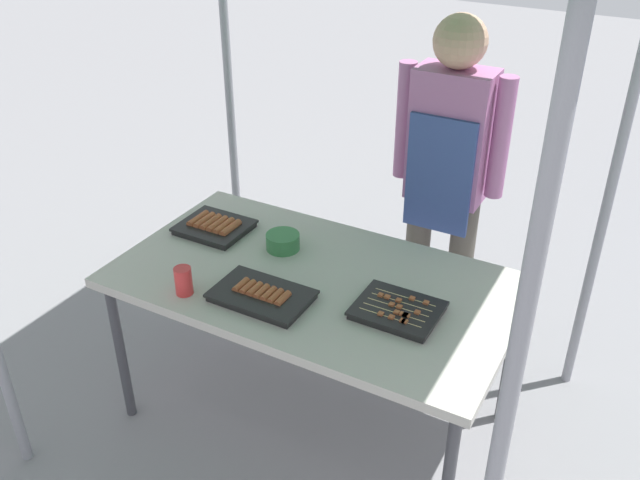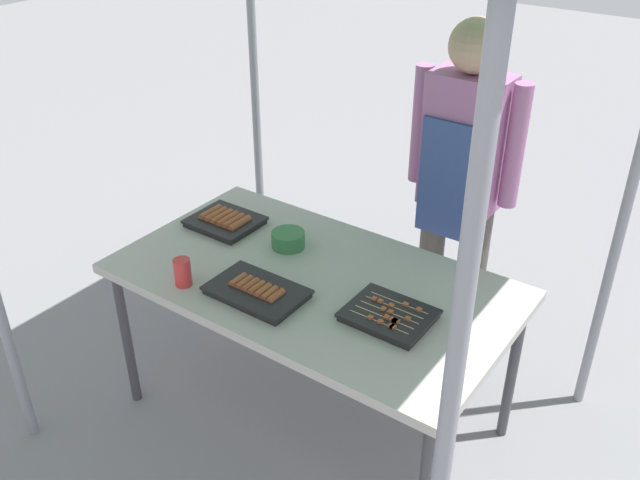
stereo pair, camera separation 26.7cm
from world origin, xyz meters
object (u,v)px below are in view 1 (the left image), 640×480
stall_table (314,289)px  drink_cup_near_edge (183,281)px  tray_meat_skewers (398,310)px  vendor_woman (447,167)px  tray_grilled_sausages (214,226)px  condiment_bowl (283,241)px  tray_pork_links (262,295)px

stall_table → drink_cup_near_edge: size_ratio=14.08×
tray_meat_skewers → vendor_woman: vendor_woman is taller
drink_cup_near_edge → tray_meat_skewers: bearing=19.3°
drink_cup_near_edge → tray_grilled_sausages: bearing=112.8°
tray_meat_skewers → condiment_bowl: 0.65m
tray_meat_skewers → vendor_woman: bearing=98.7°
stall_table → tray_grilled_sausages: 0.59m
stall_table → tray_pork_links: 0.26m
tray_meat_skewers → condiment_bowl: size_ratio=2.16×
tray_grilled_sausages → tray_meat_skewers: (0.97, -0.18, -0.00)m
tray_grilled_sausages → tray_pork_links: size_ratio=0.81×
tray_meat_skewers → tray_pork_links: 0.52m
tray_meat_skewers → stall_table: bearing=170.8°
tray_meat_skewers → vendor_woman: size_ratio=0.19×
tray_pork_links → vendor_woman: bearing=69.6°
tray_grilled_sausages → drink_cup_near_edge: drink_cup_near_edge is taller
tray_meat_skewers → drink_cup_near_edge: (-0.78, -0.27, 0.04)m
stall_table → vendor_woman: size_ratio=0.96×
vendor_woman → condiment_bowl: bearing=51.8°
stall_table → vendor_woman: vendor_woman is taller
tray_pork_links → vendor_woman: vendor_woman is taller
drink_cup_near_edge → vendor_woman: bearing=59.3°
stall_table → tray_pork_links: size_ratio=4.28×
tray_meat_skewers → vendor_woman: (-0.13, 0.82, 0.22)m
tray_pork_links → tray_meat_skewers: bearing=18.4°
stall_table → vendor_woman: bearing=70.8°
tray_pork_links → vendor_woman: 1.07m
condiment_bowl → vendor_woman: size_ratio=0.09×
tray_meat_skewers → drink_cup_near_edge: size_ratio=2.74×
tray_grilled_sausages → condiment_bowl: bearing=2.6°
stall_table → drink_cup_near_edge: 0.52m
drink_cup_near_edge → vendor_woman: 1.28m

